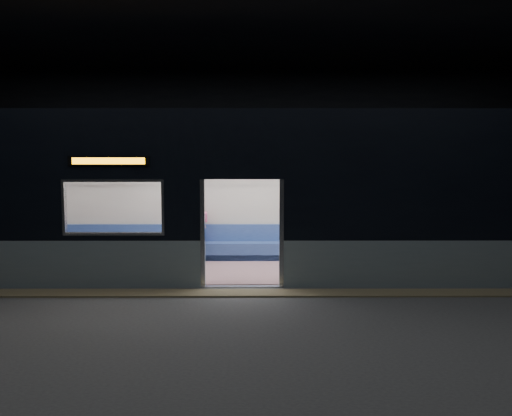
{
  "coord_description": "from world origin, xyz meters",
  "views": [
    {
      "loc": [
        0.22,
        -9.02,
        2.5
      ],
      "look_at": [
        0.27,
        2.3,
        1.39
      ],
      "focal_mm": 38.0,
      "sensor_mm": 36.0,
      "label": 1
    }
  ],
  "objects": [
    {
      "name": "station_floor",
      "position": [
        0.0,
        0.0,
        -0.01
      ],
      "size": [
        24.0,
        14.0,
        0.01
      ],
      "primitive_type": "cube",
      "color": "#47494C",
      "rests_on": "ground"
    },
    {
      "name": "transit_map",
      "position": [
        1.86,
        3.85,
        1.45
      ],
      "size": [
        0.92,
        0.03,
        0.6
      ],
      "primitive_type": "cube",
      "color": "white",
      "rests_on": "metro_car"
    },
    {
      "name": "passenger",
      "position": [
        -1.16,
        3.55,
        0.84
      ],
      "size": [
        0.47,
        0.78,
        1.48
      ],
      "rotation": [
        0.0,
        0.0,
        -0.14
      ],
      "color": "black",
      "rests_on": "metro_car"
    },
    {
      "name": "station_envelope",
      "position": [
        0.0,
        0.0,
        3.66
      ],
      "size": [
        24.0,
        14.0,
        5.0
      ],
      "color": "black",
      "rests_on": "station_floor"
    },
    {
      "name": "metro_car",
      "position": [
        -0.0,
        2.54,
        1.85
      ],
      "size": [
        18.0,
        3.04,
        3.35
      ],
      "color": "#889AA2",
      "rests_on": "station_floor"
    },
    {
      "name": "handbag",
      "position": [
        -1.12,
        3.29,
        0.7
      ],
      "size": [
        0.34,
        0.3,
        0.15
      ],
      "primitive_type": "cube",
      "rotation": [
        0.0,
        0.0,
        -0.19
      ],
      "color": "black",
      "rests_on": "passenger"
    },
    {
      "name": "tactile_strip",
      "position": [
        0.0,
        0.55,
        0.01
      ],
      "size": [
        22.8,
        0.5,
        0.03
      ],
      "primitive_type": "cube",
      "color": "#8C7F59",
      "rests_on": "station_floor"
    }
  ]
}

